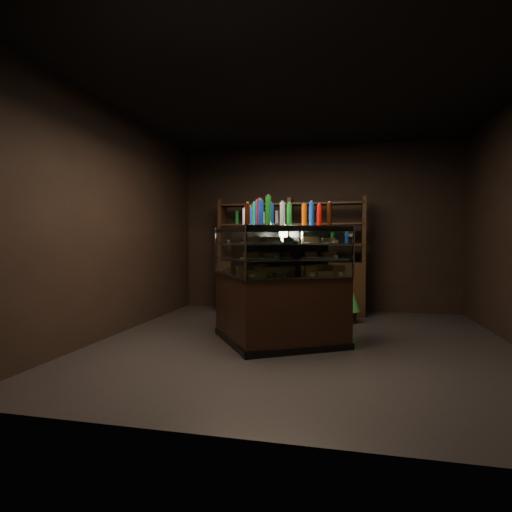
# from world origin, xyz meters

# --- Properties ---
(ground) EXTENTS (5.00, 5.00, 0.00)m
(ground) POSITION_xyz_m (0.00, 0.00, 0.00)
(ground) COLOR black
(ground) RESTS_ON ground
(room_shell) EXTENTS (5.02, 5.02, 3.01)m
(room_shell) POSITION_xyz_m (0.00, 0.00, 1.94)
(room_shell) COLOR black
(room_shell) RESTS_ON ground
(display_case) EXTENTS (1.84, 1.46, 1.44)m
(display_case) POSITION_xyz_m (-0.35, -0.19, 0.48)
(display_case) COLOR black
(display_case) RESTS_ON ground
(food_display) EXTENTS (1.45, 1.11, 0.44)m
(food_display) POSITION_xyz_m (-0.35, -0.19, 1.09)
(food_display) COLOR #B28040
(food_display) RESTS_ON display_case
(bottles_top) EXTENTS (1.28, 0.97, 0.30)m
(bottles_top) POSITION_xyz_m (-0.35, -0.19, 1.57)
(bottles_top) COLOR #0F38B2
(bottles_top) RESTS_ON display_case
(potted_conifer) EXTENTS (0.36, 0.36, 0.76)m
(potted_conifer) POSITION_xyz_m (0.57, 1.40, 0.43)
(potted_conifer) COLOR black
(potted_conifer) RESTS_ON ground
(back_shelving) EXTENTS (2.54, 0.42, 2.00)m
(back_shelving) POSITION_xyz_m (-0.42, 2.05, 0.60)
(back_shelving) COLOR black
(back_shelving) RESTS_ON ground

